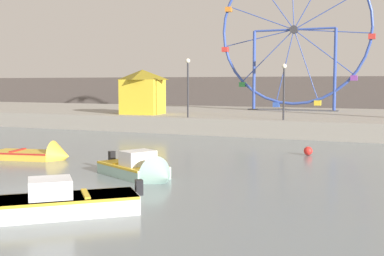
{
  "coord_description": "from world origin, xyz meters",
  "views": [
    {
      "loc": [
        10.85,
        -12.55,
        3.61
      ],
      "look_at": [
        0.71,
        11.07,
        1.29
      ],
      "focal_mm": 46.75,
      "sensor_mm": 36.0,
      "label": 1
    }
  ],
  "objects_px": {
    "motorboat_seafoam": "(143,170)",
    "carnival_booth_yellow_awning": "(143,91)",
    "promenade_lamp_far": "(188,79)",
    "mooring_buoy_orange": "(308,151)",
    "motorboat_mustard_yellow": "(41,155)",
    "ferris_wheel_blue_frame": "(294,32)",
    "motorboat_pale_grey": "(38,205)",
    "promenade_lamp_near": "(284,83)"
  },
  "relations": [
    {
      "from": "motorboat_seafoam",
      "to": "carnival_booth_yellow_awning",
      "type": "distance_m",
      "value": 20.82
    },
    {
      "from": "promenade_lamp_far",
      "to": "mooring_buoy_orange",
      "type": "relative_size",
      "value": 9.43
    },
    {
      "from": "motorboat_mustard_yellow",
      "to": "ferris_wheel_blue_frame",
      "type": "xyz_separation_m",
      "value": [
        6.55,
        25.67,
        7.88
      ]
    },
    {
      "from": "motorboat_pale_grey",
      "to": "ferris_wheel_blue_frame",
      "type": "xyz_separation_m",
      "value": [
        -0.26,
        33.9,
        7.75
      ]
    },
    {
      "from": "motorboat_pale_grey",
      "to": "mooring_buoy_orange",
      "type": "bearing_deg",
      "value": -148.68
    },
    {
      "from": "ferris_wheel_blue_frame",
      "to": "mooring_buoy_orange",
      "type": "relative_size",
      "value": 31.26
    },
    {
      "from": "motorboat_pale_grey",
      "to": "motorboat_seafoam",
      "type": "xyz_separation_m",
      "value": [
        -0.06,
        5.94,
        -0.02
      ]
    },
    {
      "from": "motorboat_seafoam",
      "to": "promenade_lamp_far",
      "type": "xyz_separation_m",
      "value": [
        -5.09,
        15.85,
        3.55
      ]
    },
    {
      "from": "motorboat_pale_grey",
      "to": "promenade_lamp_far",
      "type": "distance_m",
      "value": 22.67
    },
    {
      "from": "motorboat_mustard_yellow",
      "to": "promenade_lamp_far",
      "type": "distance_m",
      "value": 14.15
    },
    {
      "from": "promenade_lamp_near",
      "to": "mooring_buoy_orange",
      "type": "relative_size",
      "value": 8.39
    },
    {
      "from": "promenade_lamp_near",
      "to": "mooring_buoy_orange",
      "type": "distance_m",
      "value": 8.75
    },
    {
      "from": "ferris_wheel_blue_frame",
      "to": "mooring_buoy_orange",
      "type": "bearing_deg",
      "value": -75.87
    },
    {
      "from": "carnival_booth_yellow_awning",
      "to": "promenade_lamp_near",
      "type": "height_order",
      "value": "promenade_lamp_near"
    },
    {
      "from": "motorboat_mustard_yellow",
      "to": "mooring_buoy_orange",
      "type": "xyz_separation_m",
      "value": [
        11.42,
        6.35,
        0.02
      ]
    },
    {
      "from": "motorboat_seafoam",
      "to": "ferris_wheel_blue_frame",
      "type": "relative_size",
      "value": 0.29
    },
    {
      "from": "promenade_lamp_near",
      "to": "promenade_lamp_far",
      "type": "xyz_separation_m",
      "value": [
        -6.77,
        -0.28,
        0.26
      ]
    },
    {
      "from": "motorboat_seafoam",
      "to": "carnival_booth_yellow_awning",
      "type": "relative_size",
      "value": 1.17
    },
    {
      "from": "motorboat_pale_grey",
      "to": "promenade_lamp_far",
      "type": "bearing_deg",
      "value": -117.87
    },
    {
      "from": "motorboat_pale_grey",
      "to": "promenade_lamp_far",
      "type": "relative_size",
      "value": 1.08
    },
    {
      "from": "promenade_lamp_far",
      "to": "mooring_buoy_orange",
      "type": "xyz_separation_m",
      "value": [
        9.75,
        -7.21,
        -3.65
      ]
    },
    {
      "from": "motorboat_seafoam",
      "to": "ferris_wheel_blue_frame",
      "type": "height_order",
      "value": "ferris_wheel_blue_frame"
    },
    {
      "from": "ferris_wheel_blue_frame",
      "to": "motorboat_pale_grey",
      "type": "bearing_deg",
      "value": -89.56
    },
    {
      "from": "promenade_lamp_near",
      "to": "promenade_lamp_far",
      "type": "bearing_deg",
      "value": -177.62
    },
    {
      "from": "promenade_lamp_near",
      "to": "ferris_wheel_blue_frame",
      "type": "bearing_deg",
      "value": 99.03
    },
    {
      "from": "motorboat_pale_grey",
      "to": "carnival_booth_yellow_awning",
      "type": "bearing_deg",
      "value": -108.54
    },
    {
      "from": "promenade_lamp_far",
      "to": "motorboat_seafoam",
      "type": "bearing_deg",
      "value": -72.2
    },
    {
      "from": "motorboat_pale_grey",
      "to": "carnival_booth_yellow_awning",
      "type": "distance_m",
      "value": 26.17
    },
    {
      "from": "motorboat_pale_grey",
      "to": "motorboat_seafoam",
      "type": "bearing_deg",
      "value": -130.61
    },
    {
      "from": "promenade_lamp_near",
      "to": "promenade_lamp_far",
      "type": "distance_m",
      "value": 6.78
    },
    {
      "from": "carnival_booth_yellow_awning",
      "to": "mooring_buoy_orange",
      "type": "xyz_separation_m",
      "value": [
        14.62,
        -9.45,
        -2.76
      ]
    },
    {
      "from": "carnival_booth_yellow_awning",
      "to": "motorboat_seafoam",
      "type": "bearing_deg",
      "value": -65.84
    },
    {
      "from": "motorboat_mustard_yellow",
      "to": "mooring_buoy_orange",
      "type": "distance_m",
      "value": 13.07
    },
    {
      "from": "motorboat_pale_grey",
      "to": "promenade_lamp_near",
      "type": "height_order",
      "value": "promenade_lamp_near"
    },
    {
      "from": "motorboat_mustard_yellow",
      "to": "carnival_booth_yellow_awning",
      "type": "distance_m",
      "value": 16.37
    },
    {
      "from": "promenade_lamp_far",
      "to": "ferris_wheel_blue_frame",
      "type": "bearing_deg",
      "value": 68.03
    },
    {
      "from": "mooring_buoy_orange",
      "to": "motorboat_mustard_yellow",
      "type": "bearing_deg",
      "value": -150.9
    },
    {
      "from": "motorboat_pale_grey",
      "to": "motorboat_seafoam",
      "type": "height_order",
      "value": "motorboat_pale_grey"
    },
    {
      "from": "carnival_booth_yellow_awning",
      "to": "promenade_lamp_far",
      "type": "height_order",
      "value": "promenade_lamp_far"
    },
    {
      "from": "motorboat_mustard_yellow",
      "to": "promenade_lamp_near",
      "type": "distance_m",
      "value": 16.57
    },
    {
      "from": "motorboat_seafoam",
      "to": "ferris_wheel_blue_frame",
      "type": "bearing_deg",
      "value": 118.12
    },
    {
      "from": "ferris_wheel_blue_frame",
      "to": "promenade_lamp_near",
      "type": "xyz_separation_m",
      "value": [
        1.88,
        -11.83,
        -4.47
      ]
    }
  ]
}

